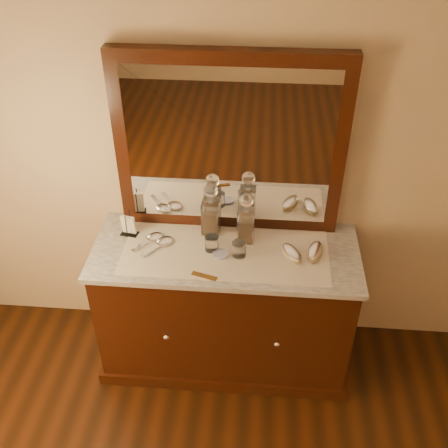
{
  "coord_description": "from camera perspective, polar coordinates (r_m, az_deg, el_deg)",
  "views": [
    {
      "loc": [
        0.17,
        -0.16,
        2.61
      ],
      "look_at": [
        0.0,
        1.85,
        1.1
      ],
      "focal_mm": 41.12,
      "sensor_mm": 36.0,
      "label": 1
    }
  ],
  "objects": [
    {
      "name": "dresser_cabinet",
      "position": [
        3.06,
        0.16,
        -9.29
      ],
      "size": [
        1.4,
        0.55,
        0.82
      ],
      "primitive_type": "cube",
      "color": "black",
      "rests_on": "floor"
    },
    {
      "name": "dresser_plinth",
      "position": [
        3.34,
        0.15,
        -13.71
      ],
      "size": [
        1.46,
        0.59,
        0.08
      ],
      "primitive_type": "cube",
      "color": "black",
      "rests_on": "floor"
    },
    {
      "name": "knob_left",
      "position": [
        2.87,
        -6.43,
        -12.38
      ],
      "size": [
        0.04,
        0.04,
        0.04
      ],
      "primitive_type": "sphere",
      "color": "silver",
      "rests_on": "dresser_cabinet"
    },
    {
      "name": "knob_right",
      "position": [
        2.84,
        5.89,
        -13.15
      ],
      "size": [
        0.04,
        0.04,
        0.04
      ],
      "primitive_type": "sphere",
      "color": "silver",
      "rests_on": "dresser_cabinet"
    },
    {
      "name": "marble_top",
      "position": [
        2.77,
        0.17,
        -3.17
      ],
      "size": [
        1.44,
        0.59,
        0.03
      ],
      "primitive_type": "cube",
      "color": "silver",
      "rests_on": "dresser_cabinet"
    },
    {
      "name": "mirror_frame",
      "position": [
        2.68,
        0.62,
        8.7
      ],
      "size": [
        1.2,
        0.08,
        1.0
      ],
      "primitive_type": "cube",
      "color": "black",
      "rests_on": "marble_top"
    },
    {
      "name": "mirror_glass",
      "position": [
        2.65,
        0.56,
        8.35
      ],
      "size": [
        1.06,
        0.01,
        0.86
      ],
      "primitive_type": "cube",
      "color": "white",
      "rests_on": "marble_top"
    },
    {
      "name": "lace_runner",
      "position": [
        2.74,
        0.14,
        -3.16
      ],
      "size": [
        1.1,
        0.45,
        0.0
      ],
      "primitive_type": "cube",
      "color": "silver",
      "rests_on": "marble_top"
    },
    {
      "name": "pin_dish",
      "position": [
        2.72,
        -0.43,
        -3.37
      ],
      "size": [
        0.1,
        0.1,
        0.01
      ],
      "primitive_type": "cylinder",
      "rotation": [
        0.0,
        0.0,
        -0.34
      ],
      "color": "white",
      "rests_on": "lace_runner"
    },
    {
      "name": "comb",
      "position": [
        2.6,
        -2.21,
        -5.79
      ],
      "size": [
        0.13,
        0.06,
        0.01
      ],
      "primitive_type": "cube",
      "rotation": [
        0.0,
        0.0,
        -0.28
      ],
      "color": "brown",
      "rests_on": "lace_runner"
    },
    {
      "name": "napkin_rack",
      "position": [
        2.88,
        -10.55,
        -0.22
      ],
      "size": [
        0.1,
        0.07,
        0.14
      ],
      "color": "black",
      "rests_on": "marble_top"
    },
    {
      "name": "decanter_left",
      "position": [
        2.81,
        -1.45,
        1.14
      ],
      "size": [
        0.1,
        0.1,
        0.31
      ],
      "color": "brown",
      "rests_on": "lace_runner"
    },
    {
      "name": "decanter_right",
      "position": [
        2.76,
        2.44,
        0.15
      ],
      "size": [
        0.09,
        0.09,
        0.3
      ],
      "color": "brown",
      "rests_on": "lace_runner"
    },
    {
      "name": "brush_near",
      "position": [
        2.72,
        7.56,
        -3.3
      ],
      "size": [
        0.14,
        0.18,
        0.05
      ],
      "color": "tan",
      "rests_on": "lace_runner"
    },
    {
      "name": "brush_far",
      "position": [
        2.75,
        10.08,
        -3.05
      ],
      "size": [
        0.11,
        0.18,
        0.05
      ],
      "color": "tan",
      "rests_on": "lace_runner"
    },
    {
      "name": "hand_mirror_outer",
      "position": [
        2.84,
        -8.01,
        -1.63
      ],
      "size": [
        0.17,
        0.2,
        0.02
      ],
      "color": "silver",
      "rests_on": "lace_runner"
    },
    {
      "name": "hand_mirror_inner",
      "position": [
        2.81,
        -6.89,
        -2.12
      ],
      "size": [
        0.17,
        0.2,
        0.02
      ],
      "color": "silver",
      "rests_on": "lace_runner"
    },
    {
      "name": "tumblers",
      "position": [
        2.71,
        0.15,
        -2.45
      ],
      "size": [
        0.22,
        0.11,
        0.09
      ],
      "color": "white",
      "rests_on": "lace_runner"
    }
  ]
}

